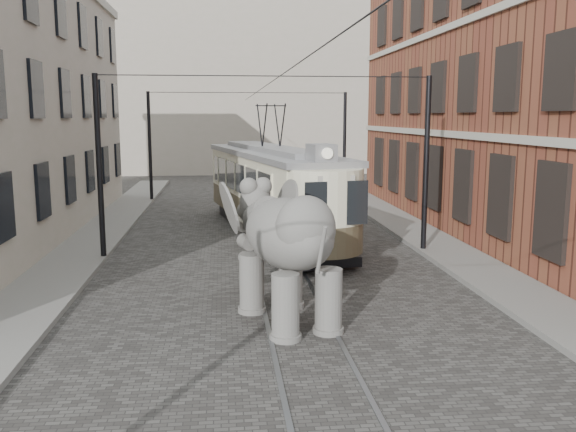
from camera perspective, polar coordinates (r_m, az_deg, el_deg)
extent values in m
plane|color=#484643|center=(14.90, 0.61, -8.95)|extent=(120.00, 120.00, 0.00)
cube|color=slate|center=(16.66, 21.76, -7.38)|extent=(2.00, 60.00, 0.15)
cube|color=slate|center=(15.56, -24.21, -8.71)|extent=(2.00, 60.00, 0.15)
cube|color=brown|center=(26.34, 23.11, 11.47)|extent=(8.00, 26.00, 12.00)
cube|color=#A19885|center=(54.13, -4.45, 11.74)|extent=(28.00, 10.00, 14.00)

